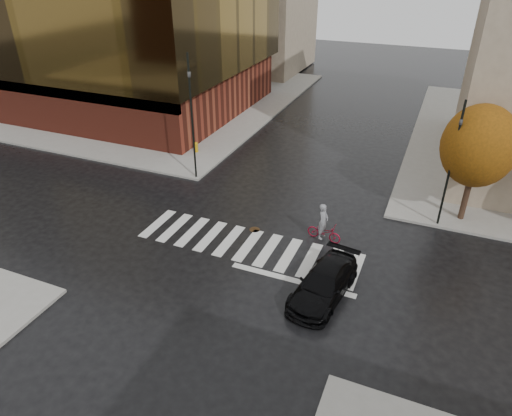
{
  "coord_description": "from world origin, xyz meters",
  "views": [
    {
      "loc": [
        7.9,
        -17.26,
        13.38
      ],
      "look_at": [
        0.22,
        1.01,
        2.0
      ],
      "focal_mm": 32.0,
      "sensor_mm": 36.0,
      "label": 1
    }
  ],
  "objects_px": {
    "sedan": "(324,284)",
    "traffic_light_ne": "(453,158)",
    "traffic_light_nw": "(191,109)",
    "fire_hydrant": "(196,147)",
    "cyclist": "(324,228)"
  },
  "relations": [
    {
      "from": "traffic_light_nw",
      "to": "fire_hydrant",
      "type": "height_order",
      "value": "traffic_light_nw"
    },
    {
      "from": "sedan",
      "to": "traffic_light_nw",
      "type": "xyz_separation_m",
      "value": [
        -10.9,
        8.1,
        4.09
      ]
    },
    {
      "from": "fire_hydrant",
      "to": "cyclist",
      "type": "bearing_deg",
      "value": -32.54
    },
    {
      "from": "sedan",
      "to": "traffic_light_nw",
      "type": "bearing_deg",
      "value": 151.7
    },
    {
      "from": "traffic_light_ne",
      "to": "traffic_light_nw",
      "type": "bearing_deg",
      "value": 15.99
    },
    {
      "from": "sedan",
      "to": "traffic_light_ne",
      "type": "relative_size",
      "value": 0.67
    },
    {
      "from": "cyclist",
      "to": "traffic_light_ne",
      "type": "distance_m",
      "value": 7.43
    },
    {
      "from": "sedan",
      "to": "cyclist",
      "type": "xyz_separation_m",
      "value": [
        -1.19,
        4.3,
        0.04
      ]
    },
    {
      "from": "sedan",
      "to": "traffic_light_ne",
      "type": "height_order",
      "value": "traffic_light_ne"
    },
    {
      "from": "cyclist",
      "to": "traffic_light_ne",
      "type": "bearing_deg",
      "value": -46.68
    },
    {
      "from": "cyclist",
      "to": "traffic_light_ne",
      "type": "height_order",
      "value": "traffic_light_ne"
    },
    {
      "from": "fire_hydrant",
      "to": "traffic_light_ne",
      "type": "bearing_deg",
      "value": -12.14
    },
    {
      "from": "sedan",
      "to": "cyclist",
      "type": "distance_m",
      "value": 4.46
    },
    {
      "from": "sedan",
      "to": "fire_hydrant",
      "type": "distance_m",
      "value": 17.52
    },
    {
      "from": "cyclist",
      "to": "traffic_light_nw",
      "type": "xyz_separation_m",
      "value": [
        -9.71,
        3.8,
        4.04
      ]
    }
  ]
}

